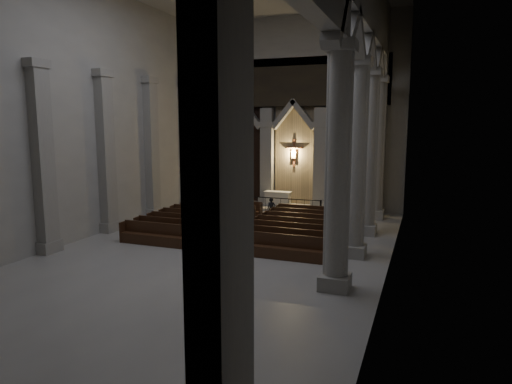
% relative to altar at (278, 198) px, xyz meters
% --- Properties ---
extents(room, '(24.00, 24.10, 12.00)m').
position_rel_altar_xyz_m(room, '(0.79, -10.80, 7.00)').
color(room, '#A09D98').
rests_on(room, ground).
extents(sanctuary_wall, '(14.00, 0.77, 12.00)m').
position_rel_altar_xyz_m(sanctuary_wall, '(0.79, 0.73, 6.01)').
color(sanctuary_wall, '#98958E').
rests_on(sanctuary_wall, ground).
extents(right_arcade, '(1.00, 24.00, 12.00)m').
position_rel_altar_xyz_m(right_arcade, '(6.29, -9.47, 7.22)').
color(right_arcade, '#98958E').
rests_on(right_arcade, ground).
extents(left_pilasters, '(0.60, 13.00, 8.03)m').
position_rel_altar_xyz_m(left_pilasters, '(-5.96, -7.30, 3.31)').
color(left_pilasters, '#98958E').
rests_on(left_pilasters, ground).
extents(sanctuary_step, '(8.50, 2.60, 0.15)m').
position_rel_altar_xyz_m(sanctuary_step, '(0.79, -0.20, -0.53)').
color(sanctuary_step, '#98958E').
rests_on(sanctuary_step, ground).
extents(altar, '(1.76, 0.71, 0.90)m').
position_rel_altar_xyz_m(altar, '(0.00, 0.00, 0.00)').
color(altar, beige).
rests_on(altar, sanctuary_step).
extents(altar_rail, '(5.01, 0.09, 0.98)m').
position_rel_altar_xyz_m(altar_rail, '(0.79, -1.89, 0.05)').
color(altar_rail, black).
rests_on(altar_rail, ground).
extents(candle_stand_left, '(0.24, 0.24, 1.41)m').
position_rel_altar_xyz_m(candle_stand_left, '(-1.85, -1.66, -0.22)').
color(candle_stand_left, '#A48232').
rests_on(candle_stand_left, ground).
extents(candle_stand_right, '(0.20, 0.20, 1.21)m').
position_rel_altar_xyz_m(candle_stand_right, '(3.85, -1.44, -0.27)').
color(candle_stand_right, '#A48232').
rests_on(candle_stand_right, ground).
extents(pews, '(9.87, 7.13, 1.00)m').
position_rel_altar_xyz_m(pews, '(0.79, -7.35, -0.28)').
color(pews, black).
rests_on(pews, ground).
extents(worshipper, '(0.54, 0.44, 1.29)m').
position_rel_altar_xyz_m(worshipper, '(0.87, -3.91, 0.04)').
color(worshipper, black).
rests_on(worshipper, ground).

